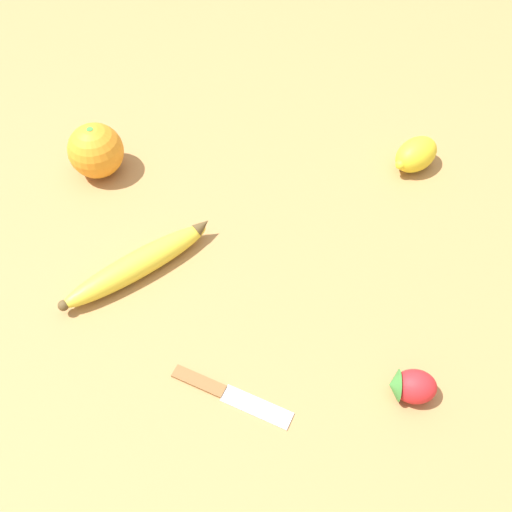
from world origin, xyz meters
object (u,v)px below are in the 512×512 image
Objects in this scene: banana at (138,264)px; strawberry at (411,386)px; orange at (96,151)px; lemon at (416,155)px; paring_knife at (227,393)px.

strawberry reaches higher than banana.
orange is 0.48m from lemon.
strawberry is at bearing -140.88° from orange.
orange is 0.56m from strawberry.
strawberry is at bearing -64.77° from banana.
lemon is 0.47m from paring_knife.
orange is (0.21, 0.05, 0.02)m from banana.
banana is at bearing -166.07° from orange.
orange reaches higher than strawberry.
orange is 0.43m from paring_knife.
lemon is (-0.07, -0.48, -0.02)m from orange.
strawberry is at bearing 160.83° from lemon.
banana is 0.38m from strawberry.
paring_knife is (0.03, 0.21, -0.02)m from strawberry.
banana is 0.45m from lemon.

